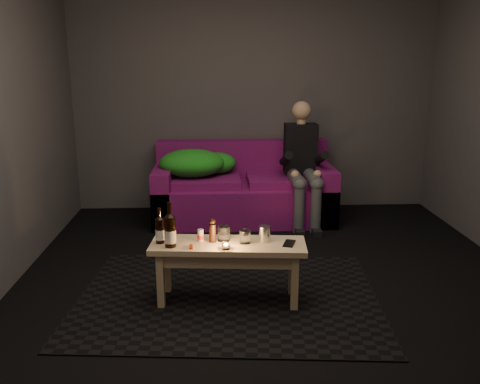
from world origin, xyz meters
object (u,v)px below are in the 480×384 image
object	(u,v)px
sofa	(243,192)
beer_bottle_b	(170,230)
person	(303,161)
coffee_table	(228,253)
beer_bottle_a	(160,230)
steel_cup	(265,234)

from	to	relation	value
sofa	beer_bottle_b	distance (m)	2.11
person	coffee_table	world-z (taller)	person
beer_bottle_a	sofa	bearing A→B (deg)	70.34
person	beer_bottle_b	world-z (taller)	person
coffee_table	beer_bottle_b	xyz separation A→B (m)	(-0.40, -0.05, 0.19)
coffee_table	steel_cup	bearing A→B (deg)	5.31
person	steel_cup	distance (m)	1.87
coffee_table	beer_bottle_b	distance (m)	0.44
beer_bottle_b	sofa	bearing A→B (deg)	73.05
beer_bottle_b	steel_cup	xyz separation A→B (m)	(0.65, 0.07, -0.06)
coffee_table	steel_cup	size ratio (longest dim) A/B	10.02
steel_cup	coffee_table	bearing A→B (deg)	-174.69
person	steel_cup	size ratio (longest dim) A/B	11.41
sofa	beer_bottle_a	size ratio (longest dim) A/B	7.40
person	coffee_table	xyz separation A→B (m)	(-0.82, -1.80, -0.29)
coffee_table	person	bearing A→B (deg)	65.49
sofa	person	world-z (taller)	person
sofa	beer_bottle_a	distance (m)	2.06
sofa	steel_cup	distance (m)	1.94
sofa	coffee_table	distance (m)	1.97
beer_bottle_a	beer_bottle_b	size ratio (longest dim) A/B	0.81
sofa	beer_bottle_b	world-z (taller)	sofa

